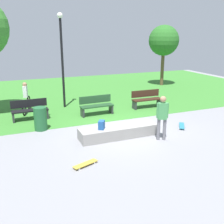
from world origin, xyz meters
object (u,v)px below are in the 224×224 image
object	(u,v)px
park_bench_near_path	(96,105)
trash_bin	(40,119)
backpack_on_ledge	(102,125)
park_bench_by_oak	(30,109)
concrete_ledge	(118,132)
park_bench_far_right	(147,99)
skateboard_by_ledge	(85,164)
skater_performing_trick	(162,115)
tree_broad_elm	(164,41)
lamp_post	(62,53)
cyclist_on_bicycle	(26,99)
skateboard_spare	(182,126)

from	to	relation	value
park_bench_near_path	trash_bin	bearing A→B (deg)	-157.82
backpack_on_ledge	park_bench_by_oak	distance (m)	4.11
concrete_ledge	park_bench_far_right	xyz separation A→B (m)	(3.02, 3.24, 0.27)
backpack_on_ledge	skateboard_by_ledge	bearing A→B (deg)	-0.49
skater_performing_trick	park_bench_by_oak	bearing A→B (deg)	134.49
skateboard_by_ledge	park_bench_by_oak	world-z (taller)	park_bench_by_oak
concrete_ledge	park_bench_far_right	size ratio (longest dim) A/B	1.87
tree_broad_elm	lamp_post	xyz separation A→B (m)	(-8.17, -3.39, -0.40)
tree_broad_elm	cyclist_on_bicycle	xyz separation A→B (m)	(-10.11, -3.54, -2.61)
skateboard_spare	trash_bin	distance (m)	5.85
skater_performing_trick	cyclist_on_bicycle	distance (m)	7.10
backpack_on_ledge	tree_broad_elm	world-z (taller)	tree_broad_elm
skater_performing_trick	skateboard_by_ledge	world-z (taller)	skater_performing_trick
cyclist_on_bicycle	park_bench_by_oak	bearing A→B (deg)	-88.76
skateboard_spare	concrete_ledge	bearing A→B (deg)	179.71
skater_performing_trick	park_bench_by_oak	distance (m)	6.05
skater_performing_trick	park_bench_far_right	bearing A→B (deg)	67.77
park_bench_by_oak	cyclist_on_bicycle	bearing A→B (deg)	91.24
park_bench_near_path	cyclist_on_bicycle	xyz separation A→B (m)	(-3.07, 1.79, 0.15)
skateboard_spare	lamp_post	world-z (taller)	lamp_post
lamp_post	park_bench_near_path	bearing A→B (deg)	-59.83
skateboard_by_ledge	cyclist_on_bicycle	world-z (taller)	cyclist_on_bicycle
skateboard_spare	park_bench_near_path	world-z (taller)	park_bench_near_path
backpack_on_ledge	park_bench_near_path	world-z (taller)	park_bench_near_path
cyclist_on_bicycle	park_bench_far_right	bearing A→B (deg)	-14.91
skateboard_by_ledge	trash_bin	bearing A→B (deg)	102.19
park_bench_far_right	park_bench_by_oak	world-z (taller)	same
lamp_post	cyclist_on_bicycle	distance (m)	2.95
backpack_on_ledge	skater_performing_trick	size ratio (longest dim) A/B	0.19
concrete_ledge	skateboard_spare	distance (m)	2.90
park_bench_near_path	lamp_post	size ratio (longest dim) A/B	0.34
lamp_post	skater_performing_trick	bearing A→B (deg)	-68.36
concrete_ledge	skateboard_spare	xyz separation A→B (m)	(2.90, -0.01, -0.15)
lamp_post	park_bench_by_oak	bearing A→B (deg)	-141.45
backpack_on_ledge	lamp_post	size ratio (longest dim) A/B	0.07
park_bench_near_path	park_bench_far_right	bearing A→B (deg)	4.26
lamp_post	cyclist_on_bicycle	xyz separation A→B (m)	(-1.94, -0.15, -2.21)
backpack_on_ledge	park_bench_near_path	distance (m)	3.18
tree_broad_elm	trash_bin	world-z (taller)	tree_broad_elm
backpack_on_ledge	park_bench_near_path	xyz separation A→B (m)	(0.85, 3.07, -0.10)
skater_performing_trick	park_bench_by_oak	world-z (taller)	skater_performing_trick
park_bench_far_right	park_bench_by_oak	bearing A→B (deg)	178.03
concrete_ledge	lamp_post	bearing A→B (deg)	100.95
skater_performing_trick	park_bench_far_right	size ratio (longest dim) A/B	1.03
skater_performing_trick	skateboard_spare	distance (m)	1.98
backpack_on_ledge	concrete_ledge	bearing A→B (deg)	126.33
concrete_ledge	skateboard_by_ledge	world-z (taller)	concrete_ledge
skateboard_spare	lamp_post	xyz separation A→B (m)	(-3.86, 4.98, 2.78)
park_bench_far_right	skater_performing_trick	bearing A→B (deg)	-112.23
concrete_ledge	skater_performing_trick	size ratio (longest dim) A/B	1.81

